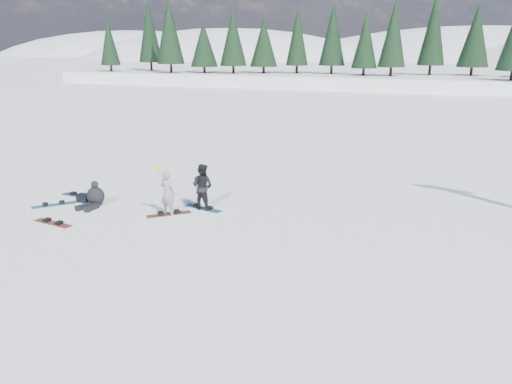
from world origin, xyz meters
TOP-DOWN VIEW (x-y plane):
  - ground at (0.00, 0.00)m, footprint 420.00×420.00m
  - alpine_backdrop at (-11.72, 189.18)m, footprint 412.50×227.00m
  - snowboarder_woman at (-0.32, 0.22)m, footprint 0.63×0.46m
  - snowboarder_man at (0.50, 1.18)m, footprint 0.86×0.70m
  - seated_rider at (-3.26, 0.16)m, footprint 0.76×1.14m
  - gear_bag at (-3.96, 0.42)m, footprint 0.45×0.31m
  - snowboard_woman at (-0.32, 0.22)m, footprint 1.31×1.20m
  - snowboard_man at (0.50, 1.18)m, footprint 1.52×0.62m
  - snowboard_loose_b at (-3.41, -1.83)m, footprint 1.53×0.51m
  - snowboard_loose_a at (-4.71, -0.29)m, footprint 1.23×1.29m
  - snowboard_loose_c at (-4.61, 0.94)m, footprint 1.52×0.44m

SIDE VIEW (x-z plane):
  - alpine_backdrop at x=-11.72m, z-range -40.58..12.62m
  - ground at x=0.00m, z-range 0.00..0.00m
  - snowboard_woman at x=-0.32m, z-range 0.00..0.03m
  - snowboard_man at x=0.50m, z-range 0.00..0.03m
  - snowboard_loose_b at x=-3.41m, z-range 0.00..0.03m
  - snowboard_loose_a at x=-4.71m, z-range 0.00..0.03m
  - snowboard_loose_c at x=-4.61m, z-range 0.00..0.03m
  - gear_bag at x=-3.96m, z-range 0.00..0.30m
  - seated_rider at x=-3.26m, z-range -0.11..0.81m
  - snowboarder_woman at x=-0.32m, z-range -0.06..1.66m
  - snowboarder_man at x=0.50m, z-range 0.00..1.63m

